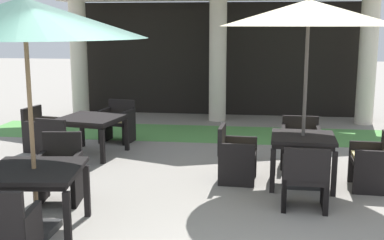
{
  "coord_description": "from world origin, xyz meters",
  "views": [
    {
      "loc": [
        0.92,
        -3.41,
        2.32
      ],
      "look_at": [
        0.04,
        3.28,
        1.01
      ],
      "focal_mm": 45.58,
      "sensor_mm": 36.0,
      "label": 1
    }
  ],
  "objects_px": {
    "patio_table_far_back": "(303,142)",
    "patio_table_near_foreground": "(91,122)",
    "patio_table_mid_left": "(35,176)",
    "patio_umbrella_mid_left": "(24,19)",
    "patio_chair_mid_left_north": "(60,172)",
    "patio_chair_near_foreground_north": "(118,122)",
    "patio_chair_far_back_south": "(305,179)",
    "patio_chair_far_back_east": "(372,162)",
    "patio_chair_near_foreground_south": "(58,146)",
    "patio_chair_near_foreground_west": "(41,130)",
    "patio_umbrella_far_back": "(309,15)",
    "patio_chair_mid_left_south": "(2,235)",
    "patio_chair_far_back_west": "(236,155)",
    "patio_chair_far_back_north": "(300,142)"
  },
  "relations": [
    {
      "from": "patio_table_near_foreground",
      "to": "patio_chair_near_foreground_west",
      "type": "bearing_deg",
      "value": 169.4
    },
    {
      "from": "patio_chair_near_foreground_south",
      "to": "patio_umbrella_far_back",
      "type": "height_order",
      "value": "patio_umbrella_far_back"
    },
    {
      "from": "patio_chair_far_back_south",
      "to": "patio_chair_far_back_east",
      "type": "relative_size",
      "value": 1.03
    },
    {
      "from": "patio_chair_mid_left_south",
      "to": "patio_table_far_back",
      "type": "distance_m",
      "value": 4.32
    },
    {
      "from": "patio_chair_mid_left_north",
      "to": "patio_chair_far_back_south",
      "type": "distance_m",
      "value": 3.21
    },
    {
      "from": "patio_umbrella_mid_left",
      "to": "patio_chair_mid_left_north",
      "type": "height_order",
      "value": "patio_umbrella_mid_left"
    },
    {
      "from": "patio_table_mid_left",
      "to": "patio_chair_mid_left_north",
      "type": "height_order",
      "value": "patio_chair_mid_left_north"
    },
    {
      "from": "patio_table_mid_left",
      "to": "patio_chair_far_back_east",
      "type": "height_order",
      "value": "patio_chair_far_back_east"
    },
    {
      "from": "patio_chair_mid_left_north",
      "to": "patio_umbrella_mid_left",
      "type": "bearing_deg",
      "value": 90.0
    },
    {
      "from": "patio_chair_near_foreground_west",
      "to": "patio_chair_far_back_north",
      "type": "height_order",
      "value": "patio_chair_far_back_north"
    },
    {
      "from": "patio_chair_mid_left_north",
      "to": "patio_table_far_back",
      "type": "relative_size",
      "value": 0.96
    },
    {
      "from": "patio_chair_mid_left_south",
      "to": "patio_chair_far_back_west",
      "type": "relative_size",
      "value": 1.05
    },
    {
      "from": "patio_chair_far_back_east",
      "to": "patio_chair_far_back_west",
      "type": "relative_size",
      "value": 0.96
    },
    {
      "from": "patio_chair_near_foreground_west",
      "to": "patio_chair_near_foreground_south",
      "type": "height_order",
      "value": "patio_chair_near_foreground_south"
    },
    {
      "from": "patio_umbrella_mid_left",
      "to": "patio_chair_far_back_east",
      "type": "distance_m",
      "value": 5.0
    },
    {
      "from": "patio_table_near_foreground",
      "to": "patio_chair_near_foreground_south",
      "type": "relative_size",
      "value": 1.34
    },
    {
      "from": "patio_chair_near_foreground_north",
      "to": "patio_table_far_back",
      "type": "height_order",
      "value": "patio_chair_near_foreground_north"
    },
    {
      "from": "patio_chair_far_back_north",
      "to": "patio_chair_far_back_east",
      "type": "bearing_deg",
      "value": 135.02
    },
    {
      "from": "patio_chair_near_foreground_south",
      "to": "patio_table_far_back",
      "type": "distance_m",
      "value": 3.85
    },
    {
      "from": "patio_umbrella_mid_left",
      "to": "patio_umbrella_far_back",
      "type": "height_order",
      "value": "patio_umbrella_far_back"
    },
    {
      "from": "patio_chair_near_foreground_west",
      "to": "patio_umbrella_mid_left",
      "type": "bearing_deg",
      "value": 34.06
    },
    {
      "from": "patio_chair_near_foreground_north",
      "to": "patio_umbrella_mid_left",
      "type": "distance_m",
      "value": 4.85
    },
    {
      "from": "patio_table_near_foreground",
      "to": "patio_chair_mid_left_south",
      "type": "distance_m",
      "value": 4.41
    },
    {
      "from": "patio_chair_mid_left_south",
      "to": "patio_chair_far_back_south",
      "type": "height_order",
      "value": "patio_chair_mid_left_south"
    },
    {
      "from": "patio_umbrella_mid_left",
      "to": "patio_chair_far_back_east",
      "type": "bearing_deg",
      "value": 26.53
    },
    {
      "from": "patio_table_far_back",
      "to": "patio_chair_far_back_south",
      "type": "distance_m",
      "value": 1.01
    },
    {
      "from": "patio_chair_near_foreground_north",
      "to": "patio_chair_mid_left_north",
      "type": "height_order",
      "value": "patio_chair_mid_left_north"
    },
    {
      "from": "patio_table_far_back",
      "to": "patio_chair_near_foreground_south",
      "type": "bearing_deg",
      "value": 176.66
    },
    {
      "from": "patio_chair_mid_left_south",
      "to": "patio_chair_far_back_west",
      "type": "bearing_deg",
      "value": 49.83
    },
    {
      "from": "patio_chair_near_foreground_north",
      "to": "patio_chair_near_foreground_south",
      "type": "distance_m",
      "value": 2.12
    },
    {
      "from": "patio_table_near_foreground",
      "to": "patio_umbrella_mid_left",
      "type": "bearing_deg",
      "value": -81.48
    },
    {
      "from": "patio_chair_mid_left_south",
      "to": "patio_umbrella_far_back",
      "type": "xyz_separation_m",
      "value": [
        3.01,
        3.1,
        2.05
      ]
    },
    {
      "from": "patio_chair_far_back_east",
      "to": "patio_chair_near_foreground_north",
      "type": "bearing_deg",
      "value": 64.95
    },
    {
      "from": "patio_chair_near_foreground_west",
      "to": "patio_chair_near_foreground_south",
      "type": "bearing_deg",
      "value": 44.95
    },
    {
      "from": "patio_table_far_back",
      "to": "patio_table_near_foreground",
      "type": "bearing_deg",
      "value": 160.78
    },
    {
      "from": "patio_chair_near_foreground_west",
      "to": "patio_chair_near_foreground_north",
      "type": "relative_size",
      "value": 0.98
    },
    {
      "from": "patio_chair_near_foreground_south",
      "to": "patio_chair_mid_left_north",
      "type": "xyz_separation_m",
      "value": [
        0.57,
        -1.34,
        0.01
      ]
    },
    {
      "from": "patio_chair_near_foreground_south",
      "to": "patio_chair_mid_left_north",
      "type": "relative_size",
      "value": 0.98
    },
    {
      "from": "patio_table_mid_left",
      "to": "patio_umbrella_mid_left",
      "type": "xyz_separation_m",
      "value": [
        0.0,
        0.0,
        1.72
      ]
    },
    {
      "from": "patio_table_mid_left",
      "to": "patio_chair_far_back_east",
      "type": "distance_m",
      "value": 4.6
    },
    {
      "from": "patio_chair_far_back_east",
      "to": "patio_chair_near_foreground_south",
      "type": "bearing_deg",
      "value": 89.81
    },
    {
      "from": "patio_chair_near_foreground_south",
      "to": "patio_table_near_foreground",
      "type": "bearing_deg",
      "value": 90.0
    },
    {
      "from": "patio_chair_mid_left_south",
      "to": "patio_chair_far_back_south",
      "type": "bearing_deg",
      "value": 28.3
    },
    {
      "from": "patio_chair_near_foreground_south",
      "to": "patio_umbrella_mid_left",
      "type": "xyz_separation_m",
      "value": [
        0.7,
        -2.33,
        1.98
      ]
    },
    {
      "from": "patio_chair_far_back_south",
      "to": "patio_chair_far_back_east",
      "type": "xyz_separation_m",
      "value": [
        1.03,
        0.92,
        0.0
      ]
    },
    {
      "from": "patio_table_mid_left",
      "to": "patio_umbrella_mid_left",
      "type": "bearing_deg",
      "value": 90.0
    },
    {
      "from": "patio_chair_far_back_west",
      "to": "patio_chair_mid_left_south",
      "type": "bearing_deg",
      "value": -29.74
    },
    {
      "from": "patio_chair_mid_left_north",
      "to": "patio_chair_near_foreground_west",
      "type": "bearing_deg",
      "value": -68.47
    },
    {
      "from": "patio_chair_mid_left_south",
      "to": "patio_umbrella_far_back",
      "type": "distance_m",
      "value": 4.78
    },
    {
      "from": "patio_table_mid_left",
      "to": "patio_umbrella_far_back",
      "type": "xyz_separation_m",
      "value": [
        3.14,
        2.1,
        1.8
      ]
    }
  ]
}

